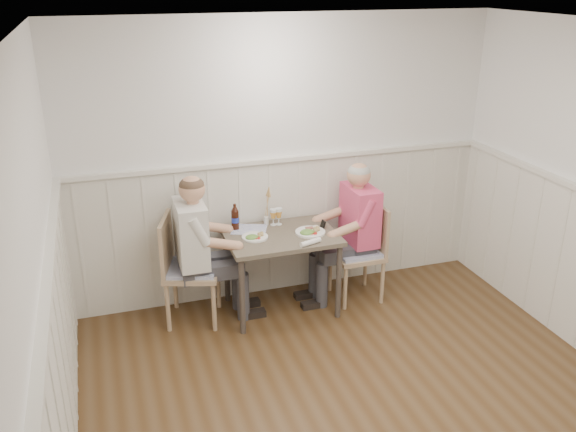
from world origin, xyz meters
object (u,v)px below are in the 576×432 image
(man_in_pink, at_px, (355,241))
(beer_bottle, at_px, (235,218))
(dining_table, at_px, (281,244))
(chair_left, at_px, (185,266))
(chair_right, at_px, (363,248))
(grass_vase, at_px, (266,207))
(diner_cream, at_px, (198,262))

(man_in_pink, relative_size, beer_bottle, 5.53)
(dining_table, relative_size, chair_left, 1.00)
(dining_table, distance_m, chair_left, 0.87)
(chair_right, distance_m, man_in_pink, 0.10)
(dining_table, relative_size, chair_right, 1.06)
(dining_table, xyz_separation_m, chair_left, (-0.85, 0.08, -0.12))
(grass_vase, bearing_deg, chair_right, -16.96)
(chair_right, bearing_deg, grass_vase, 163.04)
(beer_bottle, xyz_separation_m, grass_vase, (0.30, 0.02, 0.06))
(beer_bottle, distance_m, grass_vase, 0.30)
(chair_left, distance_m, diner_cream, 0.13)
(diner_cream, xyz_separation_m, grass_vase, (0.69, 0.22, 0.34))
(man_in_pink, height_order, diner_cream, diner_cream)
(man_in_pink, distance_m, grass_vase, 0.90)
(chair_right, height_order, beer_bottle, beer_bottle)
(chair_right, xyz_separation_m, diner_cream, (-1.55, 0.04, 0.07))
(dining_table, relative_size, beer_bottle, 4.02)
(dining_table, xyz_separation_m, beer_bottle, (-0.36, 0.23, 0.21))
(chair_right, xyz_separation_m, grass_vase, (-0.86, 0.26, 0.42))
(diner_cream, xyz_separation_m, beer_bottle, (0.39, 0.20, 0.28))
(dining_table, height_order, beer_bottle, beer_bottle)
(grass_vase, bearing_deg, man_in_pink, -15.85)
(dining_table, xyz_separation_m, man_in_pink, (0.73, 0.03, -0.09))
(man_in_pink, relative_size, diner_cream, 0.98)
(beer_bottle, bearing_deg, grass_vase, 4.28)
(chair_left, height_order, man_in_pink, man_in_pink)
(dining_table, bearing_deg, man_in_pink, 2.41)
(chair_right, relative_size, chair_left, 0.95)
(man_in_pink, xyz_separation_m, beer_bottle, (-1.09, 0.20, 0.29))
(beer_bottle, height_order, grass_vase, grass_vase)
(dining_table, relative_size, grass_vase, 2.59)
(grass_vase, bearing_deg, dining_table, -76.32)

